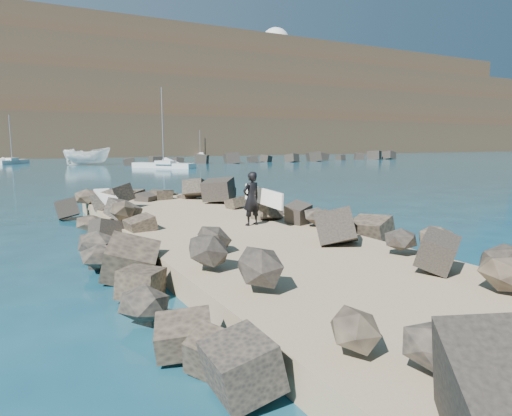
# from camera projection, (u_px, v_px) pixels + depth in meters

# --- Properties ---
(ground) EXTENTS (800.00, 800.00, 0.00)m
(ground) POSITION_uv_depth(u_px,v_px,m) (240.00, 253.00, 13.84)
(ground) COLOR #0F384C
(ground) RESTS_ON ground
(jetty) EXTENTS (6.00, 26.00, 0.60)m
(jetty) POSITION_uv_depth(u_px,v_px,m) (274.00, 258.00, 12.06)
(jetty) COLOR #8C7759
(jetty) RESTS_ON ground
(riprap_left) EXTENTS (2.60, 22.00, 1.00)m
(riprap_left) POSITION_uv_depth(u_px,v_px,m) (161.00, 259.00, 11.09)
(riprap_left) COLOR black
(riprap_left) RESTS_ON ground
(riprap_right) EXTENTS (2.60, 22.00, 1.00)m
(riprap_right) POSITION_uv_depth(u_px,v_px,m) (348.00, 236.00, 13.83)
(riprap_right) COLOR black
(riprap_right) RESTS_ON ground
(breakwater_secondary) EXTENTS (52.00, 4.00, 1.20)m
(breakwater_secondary) POSITION_uv_depth(u_px,v_px,m) (279.00, 158.00, 78.12)
(breakwater_secondary) COLOR black
(breakwater_secondary) RESTS_ON ground
(headland) EXTENTS (360.00, 140.00, 32.00)m
(headland) POSITION_uv_depth(u_px,v_px,m) (57.00, 105.00, 155.41)
(headland) COLOR #2D4919
(headland) RESTS_ON ground
(surfboard_resting) EXTENTS (0.77, 2.48, 0.08)m
(surfboard_resting) POSITION_uv_depth(u_px,v_px,m) (109.00, 202.00, 17.60)
(surfboard_resting) COLOR silver
(surfboard_resting) RESTS_ON riprap_left
(boat_imported) EXTENTS (6.85, 3.40, 2.53)m
(boat_imported) POSITION_uv_depth(u_px,v_px,m) (87.00, 156.00, 67.22)
(boat_imported) COLOR white
(boat_imported) RESTS_ON ground
(surfer_with_board) EXTENTS (0.93, 2.20, 1.77)m
(surfer_with_board) POSITION_uv_depth(u_px,v_px,m) (253.00, 198.00, 15.00)
(surfer_with_board) COLOR black
(surfer_with_board) RESTS_ON jetty
(radome) EXTENTS (12.03, 12.03, 19.05)m
(radome) POSITION_uv_depth(u_px,v_px,m) (276.00, 47.00, 192.38)
(radome) COLOR white
(radome) RESTS_ON headland
(sailboat_b) EXTENTS (4.90, 5.78, 7.62)m
(sailboat_b) POSITION_uv_depth(u_px,v_px,m) (12.00, 162.00, 70.14)
(sailboat_b) COLOR silver
(sailboat_b) RESTS_ON ground
(sailboat_f) EXTENTS (2.26, 5.14, 6.27)m
(sailboat_f) POSITION_uv_depth(u_px,v_px,m) (200.00, 155.00, 107.20)
(sailboat_f) COLOR silver
(sailboat_f) RESTS_ON ground
(sailboat_c) EXTENTS (6.88, 8.12, 10.39)m
(sailboat_c) POSITION_uv_depth(u_px,v_px,m) (164.00, 165.00, 59.33)
(sailboat_c) COLOR silver
(sailboat_c) RESTS_ON ground
(headland_buildings) EXTENTS (137.50, 30.50, 5.00)m
(headland_buildings) POSITION_uv_depth(u_px,v_px,m) (78.00, 48.00, 149.27)
(headland_buildings) COLOR white
(headland_buildings) RESTS_ON headland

